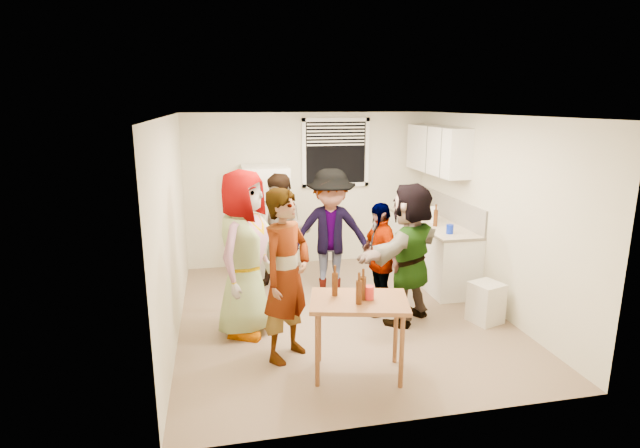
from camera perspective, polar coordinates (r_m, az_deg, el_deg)
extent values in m
cube|color=white|center=(7.88, -6.19, 0.44)|extent=(0.70, 0.70, 1.70)
cube|color=white|center=(7.92, 12.39, -2.88)|extent=(0.60, 2.20, 0.86)
cube|color=beige|center=(7.81, 12.55, 0.29)|extent=(0.64, 2.22, 0.04)
cube|color=beige|center=(7.88, 14.52, 1.80)|extent=(0.03, 2.20, 0.36)
cube|color=white|center=(7.87, 13.23, 8.26)|extent=(0.34, 1.60, 0.70)
cylinder|color=white|center=(7.68, 12.83, 0.20)|extent=(0.11, 0.11, 0.24)
cylinder|color=black|center=(8.52, 10.73, 1.63)|extent=(0.08, 0.08, 0.32)
cylinder|color=#47230C|center=(7.44, 13.01, -0.24)|extent=(0.06, 0.06, 0.24)
cylinder|color=#0B23B7|center=(7.06, 14.59, -1.08)|extent=(0.10, 0.10, 0.13)
cube|color=#F3E249|center=(8.47, 12.10, 2.03)|extent=(0.02, 0.19, 0.16)
cube|color=beige|center=(6.54, 18.43, -8.52)|extent=(0.43, 0.43, 0.50)
cylinder|color=#47230C|center=(4.80, 4.44, -9.06)|extent=(0.06, 0.06, 0.23)
cylinder|color=red|center=(4.91, 5.61, -8.52)|extent=(0.10, 0.10, 0.13)
imported|color=gray|center=(6.13, -8.33, -12.04)|extent=(2.15, 1.79, 0.62)
imported|color=#141933|center=(5.55, -3.71, -14.80)|extent=(1.75, 1.77, 0.44)
imported|color=#4E3A26|center=(7.37, -4.15, -7.39)|extent=(1.24, 1.85, 0.64)
imported|color=#38383D|center=(7.16, 1.19, -8.00)|extent=(1.39, 1.93, 0.66)
imported|color=black|center=(6.63, 6.64, -9.93)|extent=(1.57, 1.07, 0.35)
imported|color=#C97946|center=(6.46, 9.86, -10.71)|extent=(2.34, 2.36, 0.51)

